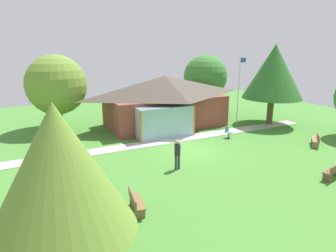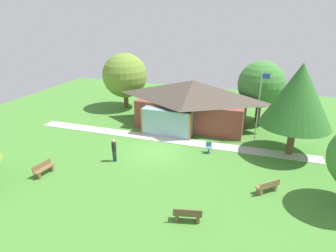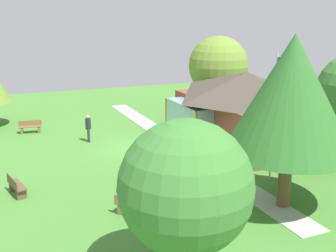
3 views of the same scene
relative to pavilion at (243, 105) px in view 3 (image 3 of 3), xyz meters
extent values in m
plane|color=#478433|center=(-1.17, -6.58, -2.28)|extent=(44.00, 44.00, 0.00)
cube|color=brown|center=(0.07, 0.15, -0.95)|extent=(9.84, 5.25, 2.65)
pyramid|color=#4C4238|center=(0.07, 0.15, 1.23)|extent=(10.84, 6.25, 1.72)
cube|color=#8CB2BF|center=(-1.41, -3.07, -1.08)|extent=(4.43, 1.20, 2.38)
cylinder|color=orange|center=(-3.62, -3.67, -1.08)|extent=(0.12, 0.12, 2.38)
cylinder|color=orange|center=(0.81, -3.67, -1.08)|extent=(0.12, 0.12, 2.38)
cube|color=#BCB7B2|center=(-1.17, -4.08, -2.26)|extent=(24.74, 1.44, 0.03)
cylinder|color=silver|center=(6.09, -2.30, 0.72)|extent=(0.08, 0.08, 6.00)
cube|color=blue|center=(6.39, -2.30, 3.38)|extent=(0.60, 0.02, 0.40)
cube|color=brown|center=(3.29, -13.63, -1.83)|extent=(1.56, 0.76, 0.06)
cube|color=brown|center=(2.76, -13.76, -2.08)|extent=(0.25, 0.43, 0.39)
cube|color=brown|center=(3.83, -13.51, -2.08)|extent=(0.25, 0.43, 0.39)
cube|color=brown|center=(3.34, -13.82, -1.62)|extent=(1.48, 0.39, 0.36)
cube|color=brown|center=(-7.05, -12.18, -1.83)|extent=(0.64, 1.55, 0.06)
cube|color=brown|center=(-6.97, -11.64, -2.08)|extent=(0.42, 0.21, 0.39)
cube|color=brown|center=(-7.13, -12.73, -2.08)|extent=(0.42, 0.21, 0.39)
cube|color=brown|center=(-7.24, -12.16, -1.62)|extent=(0.27, 1.49, 0.36)
cube|color=olive|center=(7.18, -9.57, -1.83)|extent=(1.40, 1.34, 0.06)
cube|color=olive|center=(6.78, -9.94, -2.08)|extent=(0.39, 0.40, 0.39)
cube|color=olive|center=(7.59, -9.19, -2.08)|extent=(0.39, 0.40, 0.39)
cube|color=olive|center=(7.31, -9.71, -1.62)|extent=(1.15, 1.06, 0.36)
cube|color=teal|center=(2.81, -5.45, -1.84)|extent=(0.55, 0.55, 0.04)
cube|color=teal|center=(2.76, -5.26, -1.62)|extent=(0.43, 0.17, 0.40)
cylinder|color=#4C4C51|center=(2.81, -5.45, -2.07)|extent=(0.10, 0.10, 0.42)
cylinder|color=#4C4C51|center=(2.81, -5.45, -2.27)|extent=(0.36, 0.36, 0.02)
cylinder|color=#2D3347|center=(-3.38, -9.00, -1.85)|extent=(0.14, 0.14, 0.85)
cylinder|color=#2D3347|center=(-3.56, -8.98, -1.85)|extent=(0.14, 0.14, 0.85)
cylinder|color=#26262D|center=(-3.47, -8.99, -1.10)|extent=(0.34, 0.34, 0.65)
sphere|color=#D8AD8C|center=(-3.47, -8.99, -0.66)|extent=(0.24, 0.24, 0.24)
cylinder|color=brown|center=(8.75, -3.59, -1.09)|extent=(0.54, 0.54, 2.36)
cone|color=#2D6B28|center=(8.75, -3.59, 2.41)|extent=(5.15, 5.15, 4.64)
cylinder|color=brown|center=(-8.43, 3.01, -1.33)|extent=(0.53, 0.53, 1.89)
sphere|color=olive|center=(-8.43, 3.01, 1.45)|extent=(4.91, 4.91, 4.91)
sphere|color=#3D7F33|center=(11.84, -9.54, 0.76)|extent=(3.80, 3.80, 3.80)
camera|label=1|loc=(-10.68, -22.64, 4.39)|focal=31.24mm
camera|label=2|loc=(6.23, -25.57, 7.88)|focal=30.79mm
camera|label=3|loc=(21.41, -14.12, 5.26)|focal=44.26mm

